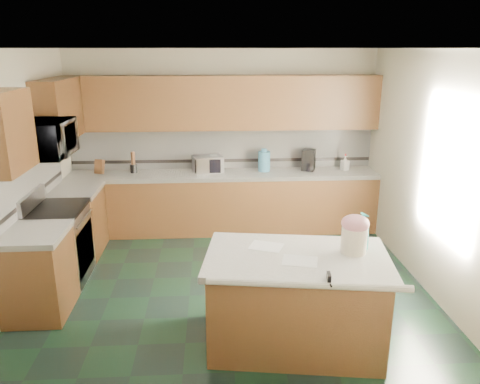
{
  "coord_description": "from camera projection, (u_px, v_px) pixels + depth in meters",
  "views": [
    {
      "loc": [
        -0.16,
        -4.77,
        2.7
      ],
      "look_at": [
        0.15,
        0.35,
        1.12
      ],
      "focal_mm": 35.0,
      "sensor_mm": 36.0,
      "label": 1
    }
  ],
  "objects": [
    {
      "name": "floor",
      "position": [
        229.0,
        294.0,
        5.36
      ],
      "size": [
        4.6,
        4.6,
        0.0
      ],
      "primitive_type": "plane",
      "color": "black",
      "rests_on": "ground"
    },
    {
      "name": "ceiling",
      "position": [
        227.0,
        48.0,
        4.56
      ],
      "size": [
        4.6,
        4.6,
        0.0
      ],
      "primitive_type": "plane",
      "color": "white",
      "rests_on": "ground"
    },
    {
      "name": "wall_back",
      "position": [
        223.0,
        140.0,
        7.17
      ],
      "size": [
        4.6,
        0.04,
        2.7
      ],
      "primitive_type": "cube",
      "color": "beige",
      "rests_on": "ground"
    },
    {
      "name": "wall_front",
      "position": [
        242.0,
        288.0,
        2.74
      ],
      "size": [
        4.6,
        0.04,
        2.7
      ],
      "primitive_type": "cube",
      "color": "beige",
      "rests_on": "ground"
    },
    {
      "name": "wall_left",
      "position": [
        4.0,
        185.0,
        4.83
      ],
      "size": [
        0.04,
        4.6,
        2.7
      ],
      "primitive_type": "cube",
      "color": "beige",
      "rests_on": "ground"
    },
    {
      "name": "wall_right",
      "position": [
        440.0,
        178.0,
        5.09
      ],
      "size": [
        0.04,
        4.6,
        2.7
      ],
      "primitive_type": "cube",
      "color": "beige",
      "rests_on": "ground"
    },
    {
      "name": "back_base_cab",
      "position": [
        224.0,
        204.0,
        7.14
      ],
      "size": [
        4.6,
        0.6,
        0.86
      ],
      "primitive_type": "cube",
      "color": "#311D0D",
      "rests_on": "ground"
    },
    {
      "name": "back_countertop",
      "position": [
        223.0,
        175.0,
        7.0
      ],
      "size": [
        4.6,
        0.64,
        0.06
      ],
      "primitive_type": "cube",
      "color": "white",
      "rests_on": "back_base_cab"
    },
    {
      "name": "back_upper_cab",
      "position": [
        222.0,
        103.0,
        6.82
      ],
      "size": [
        4.6,
        0.33,
        0.78
      ],
      "primitive_type": "cube",
      "color": "#311D0D",
      "rests_on": "wall_back"
    },
    {
      "name": "back_backsplash",
      "position": [
        223.0,
        148.0,
        7.18
      ],
      "size": [
        4.6,
        0.02,
        0.63
      ],
      "primitive_type": "cube",
      "color": "silver",
      "rests_on": "back_countertop"
    },
    {
      "name": "back_accent_band",
      "position": [
        223.0,
        160.0,
        7.23
      ],
      "size": [
        4.6,
        0.01,
        0.05
      ],
      "primitive_type": "cube",
      "color": "black",
      "rests_on": "back_countertop"
    },
    {
      "name": "left_base_cab_rear",
      "position": [
        78.0,
        223.0,
        6.35
      ],
      "size": [
        0.6,
        0.82,
        0.86
      ],
      "primitive_type": "cube",
      "color": "#311D0D",
      "rests_on": "ground"
    },
    {
      "name": "left_counter_rear",
      "position": [
        75.0,
        191.0,
        6.21
      ],
      "size": [
        0.64,
        0.82,
        0.06
      ],
      "primitive_type": "cube",
      "color": "white",
      "rests_on": "left_base_cab_rear"
    },
    {
      "name": "left_base_cab_front",
      "position": [
        38.0,
        275.0,
        4.89
      ],
      "size": [
        0.6,
        0.72,
        0.86
      ],
      "primitive_type": "cube",
      "color": "#311D0D",
      "rests_on": "ground"
    },
    {
      "name": "left_counter_front",
      "position": [
        33.0,
        234.0,
        4.75
      ],
      "size": [
        0.64,
        0.72,
        0.06
      ],
      "primitive_type": "cube",
      "color": "white",
      "rests_on": "left_base_cab_front"
    },
    {
      "name": "left_backsplash",
      "position": [
        28.0,
        181.0,
        5.39
      ],
      "size": [
        0.02,
        2.3,
        0.63
      ],
      "primitive_type": "cube",
      "color": "silver",
      "rests_on": "wall_left"
    },
    {
      "name": "left_accent_band",
      "position": [
        31.0,
        197.0,
        5.44
      ],
      "size": [
        0.01,
        2.3,
        0.05
      ],
      "primitive_type": "cube",
      "color": "black",
      "rests_on": "wall_left"
    },
    {
      "name": "left_upper_cab_rear",
      "position": [
        58.0,
        110.0,
        6.02
      ],
      "size": [
        0.33,
        1.09,
        0.78
      ],
      "primitive_type": "cube",
      "color": "#311D0D",
      "rests_on": "wall_left"
    },
    {
      "name": "left_upper_cab_front",
      "position": [
        4.0,
        132.0,
        4.43
      ],
      "size": [
        0.33,
        0.72,
        0.78
      ],
      "primitive_type": "cube",
      "color": "#311D0D",
      "rests_on": "wall_left"
    },
    {
      "name": "range_body",
      "position": [
        60.0,
        246.0,
        5.59
      ],
      "size": [
        0.6,
        0.76,
        0.88
      ],
      "primitive_type": "cube",
      "color": "#B7B7BC",
      "rests_on": "ground"
    },
    {
      "name": "range_oven_door",
      "position": [
        85.0,
        248.0,
        5.62
      ],
      "size": [
        0.02,
        0.68,
        0.55
      ],
      "primitive_type": "cube",
      "color": "black",
      "rests_on": "range_body"
    },
    {
      "name": "range_cooktop",
      "position": [
        56.0,
        209.0,
        5.45
      ],
      "size": [
        0.62,
        0.78,
        0.04
      ],
      "primitive_type": "cube",
      "color": "black",
      "rests_on": "range_body"
    },
    {
      "name": "range_handle",
      "position": [
        84.0,
        219.0,
        5.51
      ],
      "size": [
        0.02,
        0.66,
        0.02
      ],
      "primitive_type": "cylinder",
      "rotation": [
        1.57,
        0.0,
        0.0
      ],
      "color": "#B7B7BC",
      "rests_on": "range_body"
    },
    {
      "name": "range_backguard",
      "position": [
        31.0,
        200.0,
        5.4
      ],
      "size": [
        0.06,
        0.76,
        0.18
      ],
      "primitive_type": "cube",
      "color": "#B7B7BC",
      "rests_on": "range_body"
    },
    {
      "name": "microwave",
      "position": [
        47.0,
        139.0,
        5.21
      ],
      "size": [
        0.5,
        0.73,
        0.41
      ],
      "primitive_type": "imported",
      "rotation": [
        0.0,
        0.0,
        1.57
      ],
      "color": "#B7B7BC",
      "rests_on": "wall_left"
    },
    {
      "name": "island_base",
      "position": [
        295.0,
        304.0,
        4.34
      ],
      "size": [
        1.65,
        1.09,
        0.86
      ],
      "primitive_type": "cube",
      "rotation": [
        0.0,
        0.0,
        -0.14
      ],
      "color": "#311D0D",
      "rests_on": "ground"
    },
    {
      "name": "island_top",
      "position": [
        297.0,
        259.0,
        4.2
      ],
      "size": [
        1.77,
        1.2,
        0.06
      ],
      "primitive_type": "cube",
      "rotation": [
        0.0,
        0.0,
        -0.14
      ],
      "color": "white",
      "rests_on": "island_base"
    },
    {
      "name": "island_bullnose",
      "position": [
        308.0,
        285.0,
        3.73
      ],
      "size": [
        1.64,
        0.29,
        0.06
      ],
      "primitive_type": "cylinder",
      "rotation": [
        0.0,
        1.57,
        -0.14
      ],
      "color": "white",
      "rests_on": "island_base"
    },
    {
      "name": "treat_jar",
      "position": [
        354.0,
        240.0,
        4.23
      ],
      "size": [
        0.29,
        0.29,
        0.24
      ],
      "primitive_type": "cylinder",
      "rotation": [
        0.0,
        0.0,
        0.29
      ],
      "color": "#F4E4C9",
      "rests_on": "island_top"
    },
    {
      "name": "treat_jar_lid",
      "position": [
        355.0,
        223.0,
        4.18
      ],
      "size": [
        0.25,
        0.25,
        0.16
      ],
      "primitive_type": "ellipsoid",
      "color": "#C77C8C",
      "rests_on": "treat_jar"
    },
    {
      "name": "treat_jar_knob",
      "position": [
        356.0,
        218.0,
        4.17
      ],
      "size": [
        0.08,
        0.03,
        0.03
      ],
      "primitive_type": "cylinder",
      "rotation": [
        0.0,
        1.57,
        0.0
      ],
      "color": "tan",
      "rests_on": "treat_jar_lid"
    },
    {
      "name": "treat_jar_knob_end_l",
      "position": [
        351.0,
        218.0,
        4.16
      ],
      "size": [
        0.04,
        0.04,
        0.04
      ],
      "primitive_type": "sphere",
      "color": "tan",
      "rests_on": "treat_jar_lid"
    },
    {
      "name": "treat_jar_knob_end_r",
      "position": [
        360.0,
        218.0,
        4.17
      ],
      "size": [
        0.04,
        0.04,
        0.04
      ],
      "primitive_type": "sphere",
      "color": "tan",
      "rests_on": "treat_jar_lid"
    },
    {
      "name": "soap_bottle_island",
      "position": [
        362.0,
        232.0,
        4.24
      ],
      "size": [
        0.18,
        0.18,
        0.36
      ],
      "primitive_type": "imported",
      "rotation": [
        0.0,
        0.0,
        0.36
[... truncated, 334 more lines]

